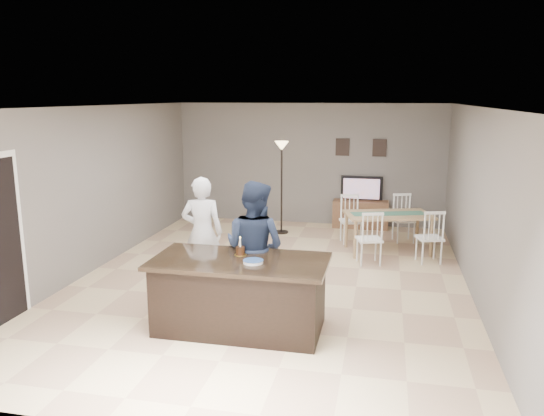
% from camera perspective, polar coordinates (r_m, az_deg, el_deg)
% --- Properties ---
extents(floor, '(8.00, 8.00, 0.00)m').
position_cam_1_polar(floor, '(8.44, -0.12, -7.79)').
color(floor, '#D6B889').
rests_on(floor, ground).
extents(room_shell, '(8.00, 8.00, 8.00)m').
position_cam_1_polar(room_shell, '(8.03, -0.12, 3.55)').
color(room_shell, slate).
rests_on(room_shell, floor).
extents(kitchen_island, '(2.15, 1.10, 0.90)m').
position_cam_1_polar(kitchen_island, '(6.65, -3.46, -9.22)').
color(kitchen_island, black).
rests_on(kitchen_island, floor).
extents(tv_console, '(1.20, 0.40, 0.60)m').
position_cam_1_polar(tv_console, '(11.82, 9.49, -0.67)').
color(tv_console, brown).
rests_on(tv_console, floor).
extents(television, '(0.91, 0.12, 0.53)m').
position_cam_1_polar(television, '(11.78, 9.60, 2.08)').
color(television, black).
rests_on(television, tv_console).
extents(tv_screen_glow, '(0.78, 0.00, 0.78)m').
position_cam_1_polar(tv_screen_glow, '(11.70, 9.58, 2.05)').
color(tv_screen_glow, '#DC5B18').
rests_on(tv_screen_glow, tv_console).
extents(picture_frames, '(1.10, 0.02, 0.38)m').
position_cam_1_polar(picture_frames, '(11.80, 9.54, 6.44)').
color(picture_frames, black).
rests_on(picture_frames, room_shell).
extents(woman, '(0.68, 0.51, 1.69)m').
position_cam_1_polar(woman, '(8.01, -7.50, -2.65)').
color(woman, silver).
rests_on(woman, floor).
extents(man, '(1.04, 0.91, 1.79)m').
position_cam_1_polar(man, '(7.00, -1.91, -4.31)').
color(man, '#1C263E').
rests_on(man, floor).
extents(birthday_cake, '(0.15, 0.15, 0.24)m').
position_cam_1_polar(birthday_cake, '(6.67, -3.43, -4.60)').
color(birthday_cake, yellow).
rests_on(birthday_cake, kitchen_island).
extents(plate_stack, '(0.24, 0.24, 0.04)m').
position_cam_1_polar(plate_stack, '(6.35, -2.04, -5.78)').
color(plate_stack, white).
rests_on(plate_stack, kitchen_island).
extents(dining_table, '(1.92, 2.10, 0.94)m').
position_cam_1_polar(dining_table, '(10.02, 12.39, -1.30)').
color(dining_table, '#A47F59').
rests_on(dining_table, floor).
extents(floor_lamp, '(0.29, 0.29, 1.94)m').
position_cam_1_polar(floor_lamp, '(11.01, 1.04, 4.93)').
color(floor_lamp, black).
rests_on(floor_lamp, floor).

